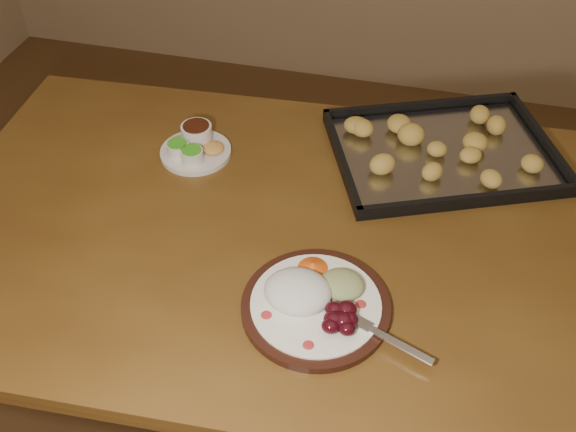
# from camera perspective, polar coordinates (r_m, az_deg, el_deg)

# --- Properties ---
(dining_table) EXTENTS (1.55, 0.99, 0.75)m
(dining_table) POSITION_cam_1_polar(r_m,az_deg,el_deg) (1.36, 0.59, -4.01)
(dining_table) COLOR brown
(dining_table) RESTS_ON ground
(dinner_plate) EXTENTS (0.35, 0.27, 0.06)m
(dinner_plate) POSITION_cam_1_polar(r_m,az_deg,el_deg) (1.15, 2.39, -7.49)
(dinner_plate) COLOR black
(dinner_plate) RESTS_ON dining_table
(condiment_saucer) EXTENTS (0.16, 0.16, 0.05)m
(condiment_saucer) POSITION_cam_1_polar(r_m,az_deg,el_deg) (1.48, -8.30, 6.17)
(condiment_saucer) COLOR silver
(condiment_saucer) RESTS_ON dining_table
(baking_tray) EXTENTS (0.59, 0.52, 0.05)m
(baking_tray) POSITION_cam_1_polar(r_m,az_deg,el_deg) (1.50, 13.66, 5.71)
(baking_tray) COLOR black
(baking_tray) RESTS_ON dining_table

